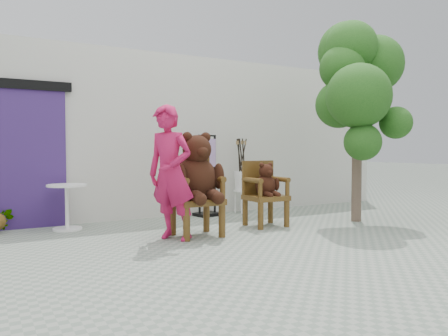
% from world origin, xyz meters
% --- Properties ---
extents(ground_plane, '(60.00, 60.00, 0.00)m').
position_xyz_m(ground_plane, '(0.00, 0.00, 0.00)').
color(ground_plane, gray).
rests_on(ground_plane, ground).
extents(back_wall, '(9.00, 1.00, 3.00)m').
position_xyz_m(back_wall, '(0.00, 3.10, 1.50)').
color(back_wall, beige).
rests_on(back_wall, ground).
extents(doorway, '(1.40, 0.11, 2.33)m').
position_xyz_m(doorway, '(-3.00, 2.58, 1.16)').
color(doorway, '#3A2062').
rests_on(doorway, ground).
extents(chair_big, '(0.74, 0.78, 1.49)m').
position_xyz_m(chair_big, '(-0.91, 0.73, 0.83)').
color(chair_big, '#462D0F').
rests_on(chair_big, ground).
extents(chair_small, '(0.60, 0.56, 1.06)m').
position_xyz_m(chair_small, '(0.42, 0.96, 0.63)').
color(chair_small, '#462D0F').
rests_on(chair_small, ground).
extents(person, '(0.74, 0.80, 1.83)m').
position_xyz_m(person, '(-1.37, 0.57, 0.92)').
color(person, '#B8164B').
rests_on(person, ground).
extents(cafe_table, '(0.60, 0.60, 0.70)m').
position_xyz_m(cafe_table, '(-2.46, 2.13, 0.44)').
color(cafe_table, white).
rests_on(cafe_table, ground).
extents(display_stand, '(0.51, 0.43, 1.51)m').
position_xyz_m(display_stand, '(0.07, 2.35, 0.58)').
color(display_stand, black).
rests_on(display_stand, ground).
extents(stool_bucket, '(0.32, 0.32, 1.45)m').
position_xyz_m(stool_bucket, '(0.81, 2.33, 0.64)').
color(stool_bucket, white).
rests_on(stool_bucket, ground).
extents(tree, '(1.97, 1.77, 3.49)m').
position_xyz_m(tree, '(1.98, 0.52, 2.48)').
color(tree, '#48372B').
rests_on(tree, ground).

